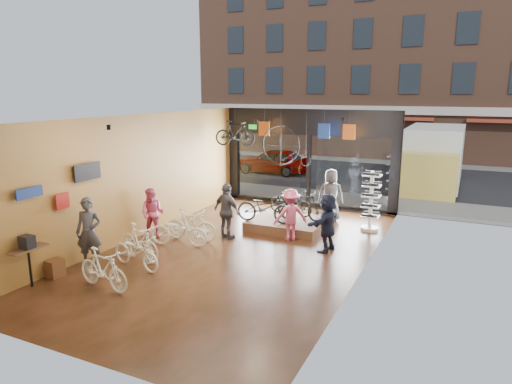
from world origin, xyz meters
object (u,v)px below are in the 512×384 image
Objects in this scene: customer_2 at (227,211)px; box_truck at (432,160)px; customer_0 at (89,232)px; display_bike_left at (265,207)px; floor_bike_3 at (140,242)px; floor_bike_1 at (103,269)px; sunglasses_rack at (371,201)px; display_bike_mid at (302,206)px; customer_4 at (331,195)px; penny_farthing at (288,147)px; street_car at (273,161)px; customer_1 at (152,213)px; floor_bike_2 at (136,252)px; customer_3 at (291,215)px; floor_bike_5 at (191,225)px; hung_bike at (235,133)px; display_platform at (287,224)px; floor_bike_4 at (179,231)px; display_bike_right at (291,203)px; customer_5 at (327,222)px.

box_truck is at bearing -101.13° from customer_2.
display_bike_left is at bearing 37.36° from customer_0.
floor_bike_1 is at bearing -149.64° from floor_bike_3.
box_truck reaches higher than sunglasses_rack.
customer_4 is (0.53, 1.48, 0.10)m from display_bike_mid.
penny_farthing is (-4.48, -6.62, 1.07)m from box_truck.
street_car is 12.13m from customer_1.
floor_bike_2 is at bearing 152.08° from display_bike_left.
floor_bike_5 is at bearing -10.89° from customer_3.
box_truck is 9.58m from hung_bike.
customer_0 is at bearing 154.42° from floor_bike_3.
floor_bike_2 reaches higher than display_platform.
display_bike_mid reaches higher than floor_bike_4.
penny_farthing reaches higher than floor_bike_4.
box_truck is at bearing 55.90° from penny_farthing.
display_platform is 1.30× the size of customer_0.
customer_3 is at bearing -63.11° from display_platform.
floor_bike_5 is 1.04× the size of customer_3.
display_bike_mid is 1.16m from customer_3.
display_bike_right is 1.03× the size of customer_3.
customer_1 is at bearing 68.58° from customer_0.
customer_2 is (2.13, 0.90, 0.09)m from customer_1.
floor_bike_5 is 3.15m from customer_0.
penny_farthing is at bearing -30.87° from floor_bike_4.
floor_bike_4 is 0.96× the size of penny_farthing.
customer_2 is at bearing -61.76° from floor_bike_5.
display_bike_left reaches higher than floor_bike_1.
street_car is 8.72m from penny_farthing.
display_platform is at bearing 43.18° from customer_4.
display_bike_mid is 0.98× the size of customer_2.
sunglasses_rack is at bearing 145.30° from customer_4.
floor_bike_2 is 6.98m from hung_bike.
customer_1 is 5.36m from customer_5.
street_car is 2.55× the size of floor_bike_1.
box_truck is 4.34× the size of floor_bike_5.
street_car reaches higher than display_bike_left.
display_bike_left is 1.20× the size of customer_1.
floor_bike_4 is 1.24m from customer_1.
box_truck is 4.61× the size of customer_1.
customer_1 is 4.26m from customer_3.
floor_bike_3 is 6.93m from customer_4.
box_truck is 4.13× the size of customer_2.
customer_2 is (0.97, 1.18, 0.41)m from floor_bike_4.
customer_1 reaches higher than street_car.
penny_farthing reaches higher than display_bike_right.
customer_1 is at bearing 28.40° from floor_bike_1.
floor_bike_4 is 1.08× the size of display_bike_right.
hung_bike reaches higher than floor_bike_1.
floor_bike_2 is 7.25m from customer_4.
customer_3 reaches higher than customer_1.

